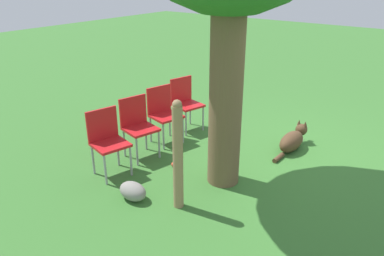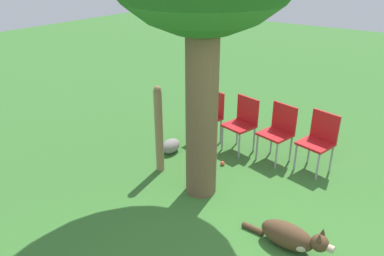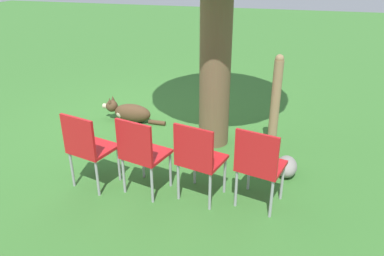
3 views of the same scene
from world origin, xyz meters
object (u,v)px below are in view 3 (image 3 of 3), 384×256
object	(u,v)px
red_chair_2	(198,157)
dog	(129,112)
red_chair_1	(141,151)
red_chair_3	(259,163)
red_chair_0	(88,145)
fence_post	(275,106)
tennis_ball	(209,167)

from	to	relation	value
red_chair_2	dog	bearing A→B (deg)	56.15
red_chair_1	dog	bearing A→B (deg)	42.53
red_chair_1	red_chair_3	xyz separation A→B (m)	(-0.08, 1.24, 0.00)
dog	red_chair_0	xyz separation A→B (m)	(1.85, 0.36, 0.37)
fence_post	tennis_ball	size ratio (longest dim) A/B	19.69
red_chair_2	tennis_ball	xyz separation A→B (m)	(-0.65, -0.03, -0.49)
red_chair_0	red_chair_2	size ratio (longest dim) A/B	1.00
red_chair_0	dog	bearing A→B (deg)	25.17
red_chair_1	red_chair_0	bearing A→B (deg)	107.72
tennis_ball	dog	bearing A→B (deg)	-125.72
fence_post	red_chair_2	size ratio (longest dim) A/B	1.48
dog	red_chair_0	distance (m)	1.92
fence_post	tennis_ball	xyz separation A→B (m)	(0.66, -0.71, -0.64)
fence_post	red_chair_3	xyz separation A→B (m)	(1.27, -0.06, -0.15)
dog	red_chair_3	xyz separation A→B (m)	(1.74, 2.22, 0.37)
red_chair_1	red_chair_2	distance (m)	0.62
fence_post	red_chair_0	size ratio (longest dim) A/B	1.48
dog	red_chair_1	distance (m)	2.09
red_chair_1	red_chair_2	bearing A→B (deg)	-72.28
fence_post	red_chair_0	xyz separation A→B (m)	(1.38, -1.91, -0.15)
red_chair_3	tennis_ball	bearing A→B (deg)	60.96
red_chair_3	fence_post	bearing A→B (deg)	11.55
dog	red_chair_3	bearing A→B (deg)	143.47
red_chair_3	tennis_ball	world-z (taller)	red_chair_3
red_chair_0	red_chair_2	xyz separation A→B (m)	(-0.08, 1.24, 0.00)
red_chair_1	red_chair_3	distance (m)	1.24
red_chair_1	red_chair_3	size ratio (longest dim) A/B	1.00
dog	fence_post	distance (m)	2.38
dog	red_chair_0	size ratio (longest dim) A/B	1.18
tennis_ball	red_chair_0	bearing A→B (deg)	-59.04
red_chair_0	fence_post	bearing A→B (deg)	-39.95
tennis_ball	red_chair_2	bearing A→B (deg)	2.65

